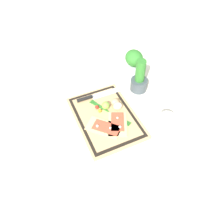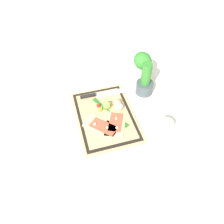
{
  "view_description": "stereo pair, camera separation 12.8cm",
  "coord_description": "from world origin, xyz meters",
  "px_view_note": "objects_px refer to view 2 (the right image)",
  "views": [
    {
      "loc": [
        0.77,
        -0.31,
        0.99
      ],
      "look_at": [
        0.0,
        0.04,
        0.03
      ],
      "focal_mm": 35.0,
      "sensor_mm": 36.0,
      "label": 1
    },
    {
      "loc": [
        0.82,
        -0.19,
        0.99
      ],
      "look_at": [
        0.0,
        0.04,
        0.03
      ],
      "focal_mm": 35.0,
      "sensor_mm": 36.0,
      "label": 2
    }
  ],
  "objects_px": {
    "pizza_slice_far": "(116,124)",
    "lime": "(107,105)",
    "herb_pot": "(145,83)",
    "herb_glass": "(142,64)",
    "egg_pink": "(119,107)",
    "cherry_tomato_red": "(98,106)",
    "knife": "(95,95)",
    "egg_brown": "(117,102)",
    "pizza_slice_near": "(102,126)",
    "cherry_tomato_yellow": "(101,109)",
    "sauce_jar": "(164,129)"
  },
  "relations": [
    {
      "from": "pizza_slice_far",
      "to": "lime",
      "type": "xyz_separation_m",
      "value": [
        -0.14,
        -0.01,
        0.02
      ]
    },
    {
      "from": "herb_pot",
      "to": "herb_glass",
      "type": "height_order",
      "value": "herb_pot"
    },
    {
      "from": "egg_pink",
      "to": "cherry_tomato_red",
      "type": "relative_size",
      "value": 2.32
    },
    {
      "from": "knife",
      "to": "egg_pink",
      "type": "height_order",
      "value": "egg_pink"
    },
    {
      "from": "egg_brown",
      "to": "knife",
      "type": "bearing_deg",
      "value": -136.46
    },
    {
      "from": "pizza_slice_near",
      "to": "egg_brown",
      "type": "bearing_deg",
      "value": 136.97
    },
    {
      "from": "pizza_slice_far",
      "to": "egg_pink",
      "type": "distance_m",
      "value": 0.12
    },
    {
      "from": "knife",
      "to": "herb_pot",
      "type": "relative_size",
      "value": 1.28
    },
    {
      "from": "lime",
      "to": "cherry_tomato_yellow",
      "type": "bearing_deg",
      "value": -72.74
    },
    {
      "from": "egg_brown",
      "to": "cherry_tomato_yellow",
      "type": "bearing_deg",
      "value": -80.11
    },
    {
      "from": "lime",
      "to": "pizza_slice_far",
      "type": "bearing_deg",
      "value": 5.26
    },
    {
      "from": "knife",
      "to": "cherry_tomato_red",
      "type": "xyz_separation_m",
      "value": [
        0.1,
        -0.0,
        0.0
      ]
    },
    {
      "from": "knife",
      "to": "cherry_tomato_yellow",
      "type": "height_order",
      "value": "knife"
    },
    {
      "from": "cherry_tomato_yellow",
      "to": "herb_pot",
      "type": "xyz_separation_m",
      "value": [
        -0.1,
        0.32,
        0.05
      ]
    },
    {
      "from": "pizza_slice_near",
      "to": "sauce_jar",
      "type": "height_order",
      "value": "sauce_jar"
    },
    {
      "from": "knife",
      "to": "cherry_tomato_yellow",
      "type": "distance_m",
      "value": 0.13
    },
    {
      "from": "egg_brown",
      "to": "pizza_slice_far",
      "type": "bearing_deg",
      "value": -19.35
    },
    {
      "from": "cherry_tomato_red",
      "to": "pizza_slice_near",
      "type": "bearing_deg",
      "value": -6.8
    },
    {
      "from": "knife",
      "to": "sauce_jar",
      "type": "xyz_separation_m",
      "value": [
        0.38,
        0.3,
        0.02
      ]
    },
    {
      "from": "cherry_tomato_yellow",
      "to": "sauce_jar",
      "type": "xyz_separation_m",
      "value": [
        0.25,
        0.3,
        0.02
      ]
    },
    {
      "from": "egg_pink",
      "to": "herb_glass",
      "type": "distance_m",
      "value": 0.35
    },
    {
      "from": "egg_brown",
      "to": "herb_pot",
      "type": "height_order",
      "value": "herb_pot"
    },
    {
      "from": "cherry_tomato_yellow",
      "to": "sauce_jar",
      "type": "distance_m",
      "value": 0.39
    },
    {
      "from": "egg_pink",
      "to": "herb_glass",
      "type": "bearing_deg",
      "value": 136.31
    },
    {
      "from": "egg_pink",
      "to": "sauce_jar",
      "type": "distance_m",
      "value": 0.3
    },
    {
      "from": "egg_pink",
      "to": "pizza_slice_far",
      "type": "bearing_deg",
      "value": -25.75
    },
    {
      "from": "lime",
      "to": "herb_pot",
      "type": "bearing_deg",
      "value": 106.83
    },
    {
      "from": "pizza_slice_near",
      "to": "egg_pink",
      "type": "distance_m",
      "value": 0.17
    },
    {
      "from": "egg_pink",
      "to": "sauce_jar",
      "type": "height_order",
      "value": "sauce_jar"
    },
    {
      "from": "cherry_tomato_red",
      "to": "herb_pot",
      "type": "relative_size",
      "value": 0.1
    },
    {
      "from": "pizza_slice_near",
      "to": "cherry_tomato_red",
      "type": "height_order",
      "value": "same"
    },
    {
      "from": "lime",
      "to": "sauce_jar",
      "type": "distance_m",
      "value": 0.37
    },
    {
      "from": "pizza_slice_far",
      "to": "cherry_tomato_yellow",
      "type": "relative_size",
      "value": 9.73
    },
    {
      "from": "egg_pink",
      "to": "sauce_jar",
      "type": "bearing_deg",
      "value": 38.99
    },
    {
      "from": "herb_pot",
      "to": "pizza_slice_near",
      "type": "bearing_deg",
      "value": -57.48
    },
    {
      "from": "knife",
      "to": "egg_brown",
      "type": "bearing_deg",
      "value": 43.54
    },
    {
      "from": "cherry_tomato_red",
      "to": "cherry_tomato_yellow",
      "type": "bearing_deg",
      "value": 9.05
    },
    {
      "from": "sauce_jar",
      "to": "egg_brown",
      "type": "bearing_deg",
      "value": -145.14
    },
    {
      "from": "lime",
      "to": "herb_pot",
      "type": "height_order",
      "value": "herb_pot"
    },
    {
      "from": "lime",
      "to": "herb_glass",
      "type": "height_order",
      "value": "herb_glass"
    },
    {
      "from": "sauce_jar",
      "to": "herb_glass",
      "type": "distance_m",
      "value": 0.49
    },
    {
      "from": "herb_pot",
      "to": "pizza_slice_far",
      "type": "bearing_deg",
      "value": -49.55
    },
    {
      "from": "herb_pot",
      "to": "knife",
      "type": "bearing_deg",
      "value": -96.53
    },
    {
      "from": "cherry_tomato_red",
      "to": "herb_pot",
      "type": "bearing_deg",
      "value": 101.09
    },
    {
      "from": "pizza_slice_near",
      "to": "knife",
      "type": "height_order",
      "value": "pizza_slice_near"
    },
    {
      "from": "egg_brown",
      "to": "cherry_tomato_yellow",
      "type": "xyz_separation_m",
      "value": [
        0.02,
        -0.11,
        -0.01
      ]
    },
    {
      "from": "pizza_slice_near",
      "to": "pizza_slice_far",
      "type": "xyz_separation_m",
      "value": [
        0.01,
        0.08,
        0.0
      ]
    },
    {
      "from": "lime",
      "to": "herb_glass",
      "type": "xyz_separation_m",
      "value": [
        -0.22,
        0.3,
        0.08
      ]
    },
    {
      "from": "pizza_slice_near",
      "to": "egg_brown",
      "type": "height_order",
      "value": "egg_brown"
    },
    {
      "from": "pizza_slice_near",
      "to": "herb_pot",
      "type": "height_order",
      "value": "herb_pot"
    }
  ]
}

